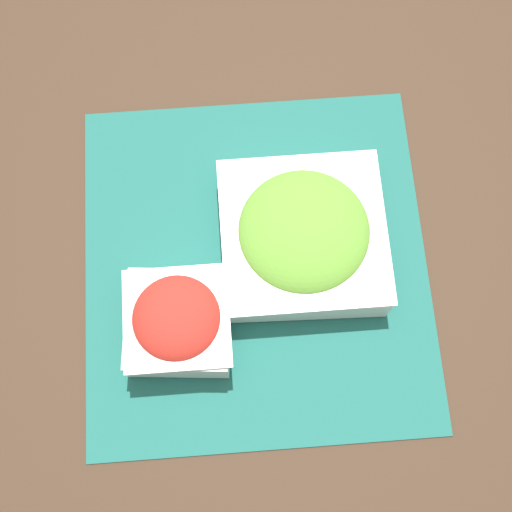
{
  "coord_description": "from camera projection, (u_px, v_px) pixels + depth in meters",
  "views": [
    {
      "loc": [
        -0.26,
        0.02,
        0.85
      ],
      "look_at": [
        0.0,
        0.0,
        0.03
      ],
      "focal_mm": 50.0,
      "sensor_mm": 36.0,
      "label": 1
    }
  ],
  "objects": [
    {
      "name": "placemat",
      "position": [
        256.0,
        264.0,
        0.89
      ],
      "size": [
        0.45,
        0.42,
        0.0
      ],
      "color": "#236B60",
      "rests_on": "ground_plane"
    },
    {
      "name": "ground_plane",
      "position": [
        256.0,
        264.0,
        0.89
      ],
      "size": [
        3.0,
        3.0,
        0.0
      ],
      "primitive_type": "plane",
      "color": "#422D1E"
    },
    {
      "name": "lettuce_bowl",
      "position": [
        303.0,
        235.0,
        0.86
      ],
      "size": [
        0.2,
        0.2,
        0.07
      ],
      "color": "white",
      "rests_on": "placemat"
    },
    {
      "name": "tomato_bowl",
      "position": [
        178.0,
        321.0,
        0.82
      ],
      "size": [
        0.13,
        0.13,
        0.08
      ],
      "color": "white",
      "rests_on": "placemat"
    }
  ]
}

